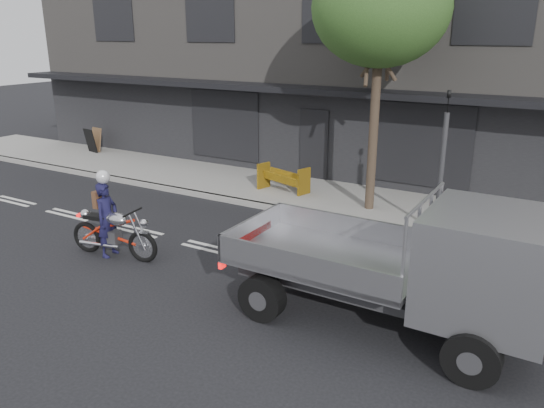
{
  "coord_description": "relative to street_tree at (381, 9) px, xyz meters",
  "views": [
    {
      "loc": [
        6.79,
        -9.03,
        4.73
      ],
      "look_at": [
        1.27,
        0.5,
        1.15
      ],
      "focal_mm": 35.0,
      "sensor_mm": 36.0,
      "label": 1
    }
  ],
  "objects": [
    {
      "name": "construction_barrier",
      "position": [
        -2.8,
        0.01,
        -4.71
      ],
      "size": [
        1.59,
        1.02,
        0.83
      ],
      "primitive_type": null,
      "rotation": [
        0.0,
        0.0,
        -0.31
      ],
      "color": "#FFB10D",
      "rests_on": "sidewalk"
    },
    {
      "name": "building_main",
      "position": [
        -2.2,
        7.1,
        -1.28
      ],
      "size": [
        26.0,
        10.0,
        8.0
      ],
      "primitive_type": "cube",
      "color": "slate",
      "rests_on": "ground"
    },
    {
      "name": "flatbed_ute",
      "position": [
        3.3,
        -5.42,
        -3.93
      ],
      "size": [
        5.13,
        2.18,
        2.36
      ],
      "rotation": [
        0.0,
        0.0,
        -0.01
      ],
      "color": "black",
      "rests_on": "ground"
    },
    {
      "name": "kerb",
      "position": [
        -2.2,
        -1.1,
        -5.2
      ],
      "size": [
        32.0,
        0.2,
        0.15
      ],
      "primitive_type": "cube",
      "color": "gray",
      "rests_on": "ground"
    },
    {
      "name": "ground",
      "position": [
        -2.2,
        -4.2,
        -5.28
      ],
      "size": [
        80.0,
        80.0,
        0.0
      ],
      "primitive_type": "plane",
      "color": "black",
      "rests_on": "ground"
    },
    {
      "name": "street_tree",
      "position": [
        0.0,
        0.0,
        0.0
      ],
      "size": [
        3.4,
        3.4,
        6.74
      ],
      "color": "#382B21",
      "rests_on": "ground"
    },
    {
      "name": "traffic_light_pole",
      "position": [
        2.0,
        -0.85,
        -3.63
      ],
      "size": [
        0.12,
        0.12,
        3.5
      ],
      "color": "#2D2D30",
      "rests_on": "ground"
    },
    {
      "name": "sidewalk",
      "position": [
        -2.2,
        0.5,
        -5.2
      ],
      "size": [
        32.0,
        3.2,
        0.15
      ],
      "primitive_type": "cube",
      "color": "gray",
      "rests_on": "ground"
    },
    {
      "name": "sandwich_board",
      "position": [
        -12.05,
        1.13,
        -4.65
      ],
      "size": [
        0.66,
        0.5,
        0.95
      ],
      "primitive_type": null,
      "rotation": [
        0.0,
        0.0,
        -0.18
      ],
      "color": "black",
      "rests_on": "sidewalk"
    },
    {
      "name": "rider",
      "position": [
        -3.98,
        -5.61,
        -4.44
      ],
      "size": [
        0.48,
        0.66,
        1.67
      ],
      "primitive_type": "imported",
      "rotation": [
        0.0,
        0.0,
        1.71
      ],
      "color": "#151336",
      "rests_on": "ground"
    },
    {
      "name": "motorcycle",
      "position": [
        -3.83,
        -5.61,
        -4.69
      ],
      "size": [
        2.2,
        0.64,
        1.14
      ],
      "rotation": [
        0.0,
        0.0,
        0.14
      ],
      "color": "black",
      "rests_on": "ground"
    }
  ]
}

